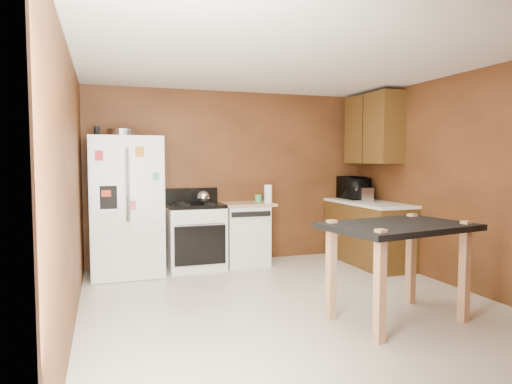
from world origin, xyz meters
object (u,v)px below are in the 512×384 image
refrigerator (127,206)px  roasting_pan (123,133)px  pen_cup (97,131)px  microwave (353,189)px  toaster (366,195)px  island (398,238)px  kettle (203,197)px  paper_towel (268,194)px  green_canister (258,198)px  gas_range (195,235)px  dishwasher (245,233)px

refrigerator → roasting_pan: bearing=120.8°
pen_cup → microwave: 3.82m
pen_cup → toaster: pen_cup is taller
refrigerator → island: (2.30, -2.58, -0.12)m
toaster → microwave: size_ratio=0.50×
kettle → toaster: (2.29, -0.43, 0.01)m
microwave → island: (-1.09, -2.65, -0.28)m
paper_towel → refrigerator: refrigerator is taller
microwave → green_canister: bearing=90.6°
toaster → roasting_pan: bearing=-167.3°
gas_range → island: size_ratio=0.76×
green_canister → gas_range: (-0.94, -0.05, -0.48)m
microwave → kettle: bearing=93.2°
green_canister → microwave: microwave is taller
kettle → island: bearing=-63.8°
roasting_pan → pen_cup: (-0.31, -0.13, 0.01)m
paper_towel → dishwasher: paper_towel is taller
paper_towel → dishwasher: bearing=152.1°
pen_cup → gas_range: (1.25, 0.14, -1.40)m
kettle → gas_range: size_ratio=0.16×
kettle → gas_range: (-0.11, 0.04, -0.53)m
paper_towel → island: (0.37, -2.51, -0.24)m
gas_range → microwave: bearing=0.1°
green_canister → dishwasher: green_canister is taller
paper_towel → refrigerator: (-1.93, 0.07, -0.12)m
roasting_pan → green_canister: size_ratio=3.50×
green_canister → kettle: bearing=-174.0°
kettle → refrigerator: bearing=-178.8°
paper_towel → toaster: size_ratio=0.93×
island → dishwasher: bearing=104.0°
island → pen_cup: bearing=136.6°
paper_towel → refrigerator: 1.94m
kettle → microwave: bearing=1.1°
roasting_pan → toaster: (3.34, -0.46, -0.85)m
gas_range → dishwasher: bearing=1.9°
green_canister → island: (0.45, -2.69, -0.17)m
microwave → dishwasher: bearing=91.5°
paper_towel → gas_range: bearing=172.5°
roasting_pan → dishwasher: (1.66, 0.04, -1.40)m
kettle → paper_towel: (0.91, -0.09, 0.03)m
pen_cup → refrigerator: 1.02m
toaster → refrigerator: 3.34m
kettle → microwave: size_ratio=0.32×
gas_range → island: 3.00m
pen_cup → kettle: bearing=4.4°
dishwasher → roasting_pan: bearing=-178.8°
green_canister → refrigerator: refrigerator is taller
microwave → paper_towel: bearing=97.6°
refrigerator → gas_range: 1.01m
green_canister → pen_cup: bearing=-175.0°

